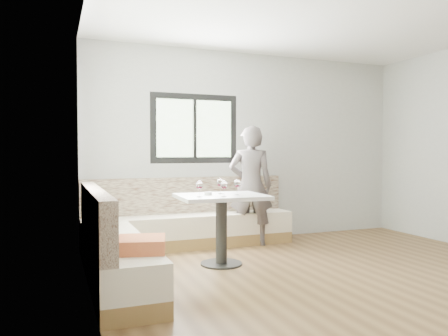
# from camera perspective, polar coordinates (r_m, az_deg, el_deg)

# --- Properties ---
(room) EXTENTS (5.01, 5.01, 2.81)m
(room) POSITION_cam_1_polar(r_m,az_deg,el_deg) (4.52, 15.65, 3.33)
(room) COLOR brown
(room) RESTS_ON ground
(banquette) EXTENTS (2.90, 2.80, 0.95)m
(banquette) POSITION_cam_1_polar(r_m,az_deg,el_deg) (5.38, -8.09, -8.39)
(banquette) COLOR brown
(banquette) RESTS_ON ground
(table) EXTENTS (1.02, 0.81, 0.82)m
(table) POSITION_cam_1_polar(r_m,az_deg,el_deg) (5.08, -0.35, -5.81)
(table) COLOR black
(table) RESTS_ON ground
(person) EXTENTS (0.72, 0.61, 1.68)m
(person) POSITION_cam_1_polar(r_m,az_deg,el_deg) (6.17, 3.51, -2.30)
(person) COLOR #504748
(person) RESTS_ON ground
(olive_ramekin) EXTENTS (0.09, 0.09, 0.04)m
(olive_ramekin) POSITION_cam_1_polar(r_m,az_deg,el_deg) (5.03, -2.09, -3.33)
(olive_ramekin) COLOR white
(olive_ramekin) RESTS_ON table
(wine_glass_a) EXTENTS (0.08, 0.08, 0.18)m
(wine_glass_a) POSITION_cam_1_polar(r_m,az_deg,el_deg) (4.80, -3.22, -2.29)
(wine_glass_a) COLOR white
(wine_glass_a) RESTS_ON table
(wine_glass_b) EXTENTS (0.08, 0.08, 0.18)m
(wine_glass_b) POSITION_cam_1_polar(r_m,az_deg,el_deg) (4.83, 0.01, -2.26)
(wine_glass_b) COLOR white
(wine_glass_b) RESTS_ON table
(wine_glass_c) EXTENTS (0.08, 0.08, 0.18)m
(wine_glass_c) POSITION_cam_1_polar(r_m,az_deg,el_deg) (5.01, 1.76, -2.10)
(wine_glass_c) COLOR white
(wine_glass_c) RESTS_ON table
(wine_glass_d) EXTENTS (0.08, 0.08, 0.18)m
(wine_glass_d) POSITION_cam_1_polar(r_m,az_deg,el_deg) (5.16, -0.48, -1.98)
(wine_glass_d) COLOR white
(wine_glass_d) RESTS_ON table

